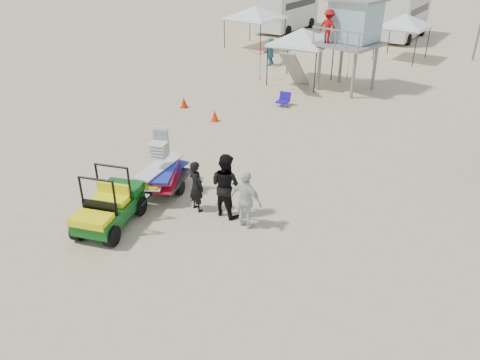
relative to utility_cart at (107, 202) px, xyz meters
The scene contains 18 objects.
ground 2.65m from the utility_cart, 18.33° to the right, with size 140.00×140.00×0.00m, color beige.
utility_cart is the anchor object (origin of this frame).
surf_trailer 2.33m from the utility_cart, 89.93° to the left, with size 1.64×2.33×1.89m.
man_left 2.54m from the utility_cart, 53.21° to the left, with size 0.57×0.38×1.57m, color black.
man_mid 3.29m from the utility_cart, 43.92° to the left, with size 0.93×0.72×1.91m, color black.
man_right 3.81m from the utility_cart, 32.25° to the left, with size 0.99×0.41×1.69m, color silver.
lifeguard_tower 16.07m from the utility_cart, 87.42° to the left, with size 3.22×3.22×4.37m.
canopy_white_a 15.88m from the utility_cart, 96.48° to the left, with size 3.02×3.02×3.31m.
canopy_white_b 23.71m from the utility_cart, 110.96° to the left, with size 3.48×3.48×3.20m.
canopy_white_c 24.08m from the utility_cart, 86.84° to the left, with size 2.89×2.89×3.23m.
umbrella_a 15.36m from the utility_cart, 104.50° to the left, with size 2.00×2.04×1.84m, color #BE143A.
umbrella_b 17.45m from the utility_cart, 89.09° to the left, with size 2.14×2.18×1.97m, color gold.
cone_near 10.12m from the utility_cart, 116.65° to the left, with size 0.34×0.34×0.50m, color red.
cone_far 8.66m from the utility_cart, 105.32° to the left, with size 0.34×0.34×0.50m, color #F23507.
beach_chair_a 11.80m from the utility_cart, 93.48° to the left, with size 0.58×0.62×0.64m.
rv_far_left 30.75m from the utility_cart, 108.20° to the left, with size 2.64×6.80×3.25m.
rv_mid_left 30.72m from the utility_cart, 91.12° to the left, with size 2.65×6.50×3.25m.
distant_beachgoers 18.78m from the utility_cart, 78.64° to the left, with size 18.46×13.69×1.79m.
Camera 1 is at (6.53, -6.50, 7.26)m, focal length 35.00 mm.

